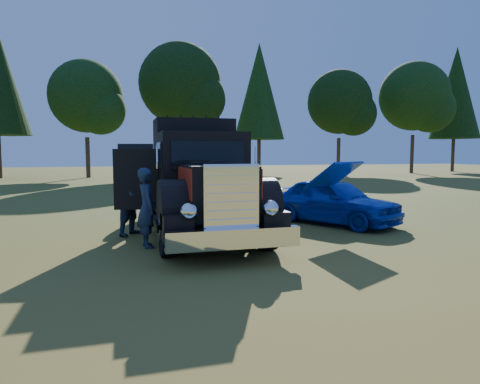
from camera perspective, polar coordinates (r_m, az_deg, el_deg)
name	(u,v)px	position (r m, az deg, el deg)	size (l,w,h in m)	color
ground	(195,250)	(9.45, -6.03, -7.64)	(120.00, 120.00, 0.00)	#325118
treeline	(103,83)	(36.93, -17.83, 13.71)	(72.10, 24.04, 13.84)	#2D2116
diamond_t_truck	(200,185)	(10.92, -5.41, 0.89)	(3.37, 7.16, 3.00)	black
hotrod_coupe	(333,201)	(12.94, 12.30, -1.14)	(3.30, 4.37, 1.89)	#0730A9
spectator_near	(147,208)	(9.71, -12.32, -2.06)	(0.65, 0.43, 1.78)	#1A223C
spectator_far	(135,196)	(11.24, -13.86, -0.54)	(0.97, 0.76, 2.00)	#21244D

